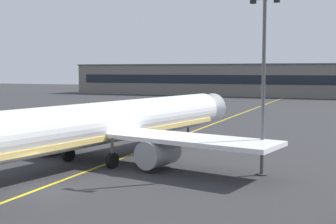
{
  "coord_description": "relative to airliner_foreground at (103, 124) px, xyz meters",
  "views": [
    {
      "loc": [
        19.39,
        -25.95,
        8.27
      ],
      "look_at": [
        4.46,
        12.21,
        4.53
      ],
      "focal_mm": 49.45,
      "sensor_mm": 36.0,
      "label": 1
    }
  ],
  "objects": [
    {
      "name": "taxiway_centreline",
      "position": [
        1.12,
        19.51,
        -3.37
      ],
      "size": [
        3.15,
        179.98,
        0.01
      ],
      "primitive_type": "cube",
      "rotation": [
        0.0,
        0.0,
        -0.02
      ],
      "color": "yellow",
      "rests_on": "ground"
    },
    {
      "name": "apron_lamp_post",
      "position": [
        14.33,
        -0.31,
        3.87
      ],
      "size": [
        2.24,
        0.9,
        13.85
      ],
      "color": "#515156",
      "rests_on": "ground"
    },
    {
      "name": "airliner_foreground",
      "position": [
        0.0,
        0.0,
        0.0
      ],
      "size": [
        32.28,
        41.11,
        11.65
      ],
      "color": "white",
      "rests_on": "ground"
    },
    {
      "name": "terminal_building",
      "position": [
        9.26,
        109.9,
        1.74
      ],
      "size": [
        155.26,
        12.4,
        10.2
      ],
      "color": "slate",
      "rests_on": "ground"
    },
    {
      "name": "ground_plane",
      "position": [
        1.12,
        -10.49,
        -3.37
      ],
      "size": [
        400.0,
        400.0,
        0.0
      ],
      "primitive_type": "plane",
      "color": "#2D2D30"
    },
    {
      "name": "safety_cone_by_nose_gear",
      "position": [
        -0.15,
        15.83,
        -3.11
      ],
      "size": [
        0.44,
        0.44,
        0.55
      ],
      "color": "orange",
      "rests_on": "ground"
    }
  ]
}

